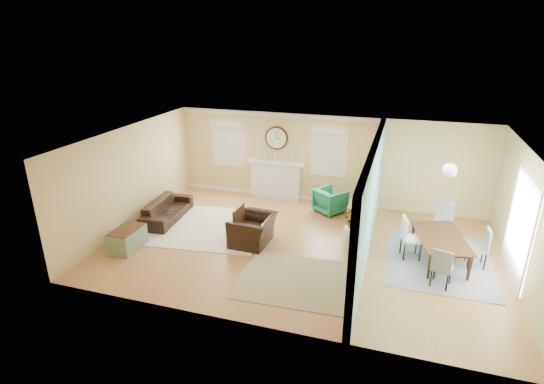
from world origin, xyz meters
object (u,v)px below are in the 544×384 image
(green_chair, at_px, (330,201))
(credenza, at_px, (360,213))
(sofa, at_px, (167,210))
(eames_chair, at_px, (253,230))
(dining_table, at_px, (441,249))

(green_chair, height_order, credenza, credenza)
(sofa, relative_size, eames_chair, 1.75)
(eames_chair, relative_size, dining_table, 0.63)
(sofa, bearing_deg, credenza, -82.72)
(sofa, height_order, green_chair, green_chair)
(sofa, distance_m, credenza, 5.14)
(credenza, relative_size, dining_table, 0.87)
(sofa, xyz_separation_m, eames_chair, (2.69, -0.61, 0.08))
(eames_chair, distance_m, dining_table, 4.26)
(green_chair, bearing_deg, dining_table, -178.49)
(green_chair, relative_size, dining_table, 0.44)
(eames_chair, bearing_deg, sofa, -100.53)
(credenza, bearing_deg, dining_table, -32.92)
(eames_chair, xyz_separation_m, credenza, (2.33, 1.68, 0.05))
(eames_chair, height_order, dining_table, eames_chair)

